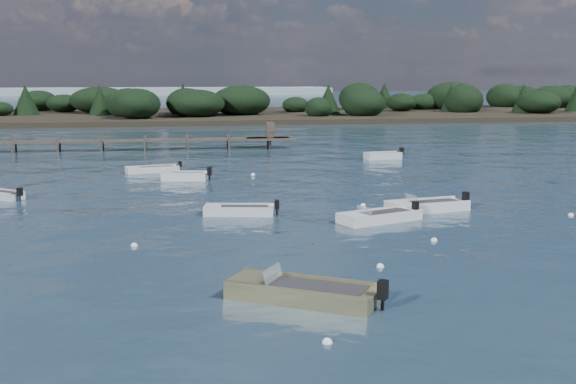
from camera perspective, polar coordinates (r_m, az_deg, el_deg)
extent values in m
plane|color=#192B3A|center=(87.51, -5.11, 4.25)|extent=(400.00, 400.00, 0.00)
cube|color=silver|center=(66.86, 7.49, 2.69)|extent=(3.47, 1.78, 0.77)
cube|color=silver|center=(66.29, 6.51, 3.05)|extent=(0.96, 1.29, 0.15)
cube|color=#28282B|center=(66.93, 7.70, 3.01)|extent=(2.38, 1.37, 0.13)
cube|color=silver|center=(66.27, 7.72, 3.02)|extent=(3.30, 0.60, 0.15)
cube|color=silver|center=(67.35, 7.29, 3.13)|extent=(3.30, 0.60, 0.15)
cube|color=black|center=(67.62, 8.96, 3.23)|extent=(0.36, 0.42, 0.61)
cylinder|color=black|center=(67.68, 8.95, 2.79)|extent=(0.12, 0.12, 0.61)
cube|color=silver|center=(49.04, -21.65, -0.39)|extent=(3.00, 2.75, 0.64)
cube|color=#28282B|center=(48.82, -21.50, -0.06)|extent=(2.13, 1.98, 0.11)
cube|color=silver|center=(49.31, -21.20, 0.13)|extent=(2.33, 1.92, 0.13)
cube|color=black|center=(47.70, -20.44, 0.01)|extent=(0.39, 0.40, 0.50)
cylinder|color=black|center=(47.77, -20.41, -0.50)|extent=(0.13, 0.13, 0.50)
cube|color=silver|center=(53.90, -8.19, 1.05)|extent=(3.46, 1.93, 0.76)
cube|color=silver|center=(54.07, -9.49, 1.52)|extent=(1.00, 1.31, 0.15)
cube|color=#28282B|center=(53.80, -7.92, 1.43)|extent=(2.38, 1.47, 0.13)
cube|color=silver|center=(53.27, -8.31, 1.43)|extent=(3.22, 0.78, 0.15)
cube|color=silver|center=(54.41, -8.09, 1.60)|extent=(3.22, 0.78, 0.15)
cube|color=black|center=(53.52, -6.23, 1.65)|extent=(0.37, 0.42, 0.60)
cylinder|color=black|center=(53.59, -6.22, 1.10)|extent=(0.13, 0.13, 0.60)
cube|color=silver|center=(39.04, 7.23, -2.17)|extent=(4.86, 3.22, 0.66)
cube|color=silver|center=(37.95, 5.17, -1.87)|extent=(1.57, 1.82, 0.13)
cube|color=#28282B|center=(39.20, 7.66, -1.66)|extent=(3.38, 2.38, 0.11)
cube|color=silver|center=(38.35, 7.97, -1.80)|extent=(4.29, 1.74, 0.13)
cube|color=silver|center=(39.58, 6.54, -1.42)|extent=(4.29, 1.74, 0.13)
cube|color=black|center=(40.48, 10.03, -1.10)|extent=(0.36, 0.40, 0.52)
cylinder|color=black|center=(40.57, 10.01, -1.73)|extent=(0.12, 0.12, 0.52)
cube|color=silver|center=(38.33, 6.06, -1.42)|extent=(0.58, 1.20, 0.40)
cube|color=silver|center=(42.43, 10.93, -1.32)|extent=(4.92, 2.56, 0.73)
cube|color=silver|center=(41.49, 8.82, -0.90)|extent=(1.38, 1.76, 0.15)
cube|color=#28282B|center=(42.55, 11.38, -0.83)|extent=(3.38, 1.95, 0.12)
cube|color=silver|center=(41.65, 11.51, -0.94)|extent=(4.63, 0.94, 0.15)
cube|color=silver|center=(43.05, 10.39, -0.57)|extent=(4.63, 0.94, 0.15)
cube|color=black|center=(43.67, 13.86, -0.38)|extent=(0.35, 0.40, 0.57)
cylinder|color=black|center=(43.76, 13.84, -1.02)|extent=(0.12, 0.12, 0.57)
cube|color=silver|center=(41.80, 9.73, -0.50)|extent=(0.38, 1.28, 0.44)
cube|color=silver|center=(58.61, -10.66, 1.63)|extent=(4.33, 2.29, 0.60)
cube|color=silver|center=(58.29, -12.18, 1.89)|extent=(1.24, 1.48, 0.12)
cube|color=#28282B|center=(58.64, -10.35, 1.93)|extent=(2.98, 1.73, 0.10)
cube|color=silver|center=(57.91, -10.54, 1.90)|extent=(4.05, 0.98, 0.12)
cube|color=silver|center=(59.22, -10.80, 2.05)|extent=(4.05, 0.98, 0.12)
cube|color=black|center=(59.02, -8.53, 2.19)|extent=(0.30, 0.34, 0.47)
cylinder|color=black|center=(59.07, -8.52, 1.80)|extent=(0.10, 0.10, 0.47)
cube|color=silver|center=(40.62, -3.90, -1.66)|extent=(4.07, 2.14, 0.64)
cube|color=silver|center=(40.70, -5.97, -1.13)|extent=(1.15, 1.47, 0.13)
cube|color=#28282B|center=(40.54, -3.46, -1.24)|extent=(2.80, 1.63, 0.11)
cube|color=silver|center=(39.89, -3.98, -1.32)|extent=(3.83, 0.79, 0.13)
cube|color=silver|center=(41.22, -3.82, -0.96)|extent=(3.83, 0.79, 0.13)
cube|color=black|center=(40.41, -0.88, -0.99)|extent=(0.31, 0.35, 0.51)
cylinder|color=black|center=(40.50, -0.88, -1.61)|extent=(0.11, 0.11, 0.51)
cube|color=#646142|center=(25.59, 1.17, -8.30)|extent=(5.48, 4.40, 0.80)
cube|color=#646142|center=(26.20, -2.93, -6.81)|extent=(1.99, 2.15, 0.16)
cube|color=#28282B|center=(25.34, 2.07, -7.59)|extent=(3.85, 3.19, 0.14)
cube|color=#646142|center=(24.65, 0.42, -7.86)|extent=(4.54, 2.86, 0.16)
cube|color=#646142|center=(26.26, 1.88, -6.77)|extent=(4.54, 2.86, 0.16)
cube|color=black|center=(24.58, 7.50, -7.66)|extent=(0.47, 0.50, 0.63)
cylinder|color=black|center=(24.74, 7.47, -8.87)|extent=(0.16, 0.16, 0.63)
cube|color=silver|center=(25.79, -1.23, -6.44)|extent=(0.88, 1.28, 0.48)
sphere|color=white|center=(21.84, 3.12, -11.83)|extent=(0.32, 0.32, 0.32)
sphere|color=white|center=(34.98, 11.46, -3.81)|extent=(0.32, 0.32, 0.32)
sphere|color=white|center=(34.03, -12.06, -4.20)|extent=(0.32, 0.32, 0.32)
sphere|color=white|center=(43.24, 21.45, -1.74)|extent=(0.32, 0.32, 0.32)
sphere|color=white|center=(56.15, -2.78, 1.36)|extent=(0.32, 0.32, 0.32)
sphere|color=white|center=(30.03, 7.30, -5.91)|extent=(0.32, 0.32, 0.32)
sphere|color=white|center=(43.39, 5.95, -1.09)|extent=(0.32, 0.32, 0.32)
cube|color=#463B33|center=(75.96, -1.41, 4.25)|extent=(5.00, 3.20, 0.18)
cube|color=#463B33|center=(75.88, -1.42, 4.93)|extent=(0.80, 0.80, 1.60)
cylinder|color=#463B33|center=(75.98, -20.94, 3.18)|extent=(0.20, 0.20, 2.20)
cylinder|color=#463B33|center=(77.65, -20.70, 3.31)|extent=(0.20, 0.20, 2.20)
cylinder|color=#463B33|center=(75.24, -17.76, 3.29)|extent=(0.20, 0.20, 2.20)
cylinder|color=#463B33|center=(76.93, -17.58, 3.43)|extent=(0.20, 0.20, 2.20)
cylinder|color=#463B33|center=(74.74, -14.52, 3.40)|extent=(0.20, 0.20, 2.20)
cylinder|color=#463B33|center=(76.43, -14.41, 3.54)|extent=(0.20, 0.20, 2.20)
cylinder|color=#463B33|center=(74.48, -11.24, 3.51)|extent=(0.20, 0.20, 2.20)
cylinder|color=#463B33|center=(76.18, -11.20, 3.64)|extent=(0.20, 0.20, 2.20)
cylinder|color=#463B33|center=(74.46, -7.95, 3.59)|extent=(0.20, 0.20, 2.20)
cylinder|color=#463B33|center=(76.16, -7.99, 3.72)|extent=(0.20, 0.20, 2.20)
cylinder|color=#463B33|center=(74.68, -4.67, 3.67)|extent=(0.20, 0.20, 2.20)
cylinder|color=#463B33|center=(76.38, -4.78, 3.80)|extent=(0.20, 0.20, 2.20)
cylinder|color=#463B33|center=(75.15, -1.42, 3.74)|extent=(0.20, 0.20, 2.20)
cylinder|color=#463B33|center=(76.84, -1.60, 3.86)|extent=(0.20, 0.20, 2.20)
cube|color=black|center=(131.00, 4.57, 5.99)|extent=(190.00, 40.00, 1.60)
ellipsoid|color=black|center=(130.86, 4.58, 7.21)|extent=(180.50, 36.00, 4.40)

